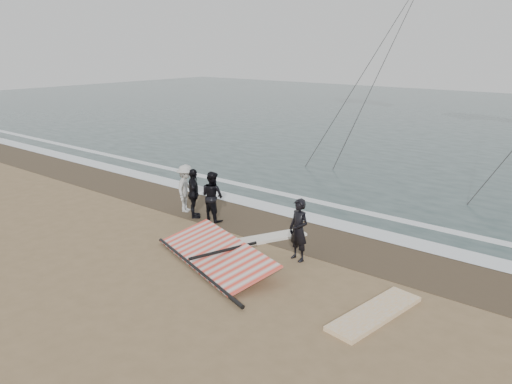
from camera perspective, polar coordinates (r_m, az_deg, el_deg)
ground at (r=12.68m, az=-5.18°, el=-10.78°), size 120.00×120.00×0.00m
wet_sand at (r=15.92m, az=6.16°, el=-4.94°), size 120.00×2.80×0.01m
foam_near at (r=17.03m, az=8.73°, el=-3.50°), size 120.00×0.90×0.01m
foam_far at (r=18.45m, az=11.41°, el=-2.07°), size 120.00×0.45×0.01m
man_main at (r=13.84m, az=4.90°, el=-4.34°), size 0.73×0.56×1.78m
board_white at (r=11.73m, az=13.43°, el=-13.32°), size 1.13×2.74×0.11m
board_cream at (r=15.58m, az=1.92°, el=-5.19°), size 1.45×2.18×0.09m
trio_cluster at (r=17.47m, az=-6.85°, el=-0.02°), size 2.38×1.45×1.74m
sail_rig at (r=14.02m, az=-4.40°, el=-7.10°), size 4.59×3.00×0.52m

